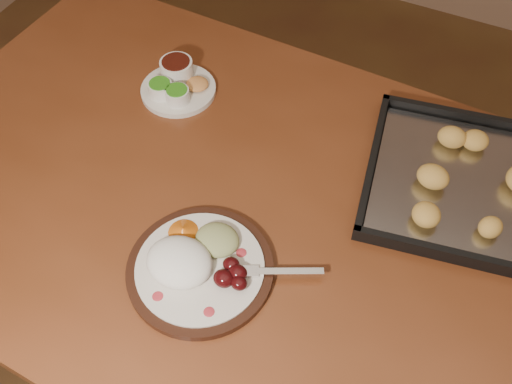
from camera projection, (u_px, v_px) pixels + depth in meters
The scene contains 4 objects.
dining_table at pixel (259, 236), 1.14m from camera, with size 1.53×0.96×0.75m.
dinner_plate at pixel (197, 264), 0.97m from camera, with size 0.32×0.25×0.06m.
condiment_saucer at pixel (177, 84), 1.24m from camera, with size 0.16×0.16×0.06m.
baking_tray at pixel (496, 188), 1.07m from camera, with size 0.54×0.43×0.05m.
Camera 1 is at (0.06, -0.42, 1.62)m, focal length 40.00 mm.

